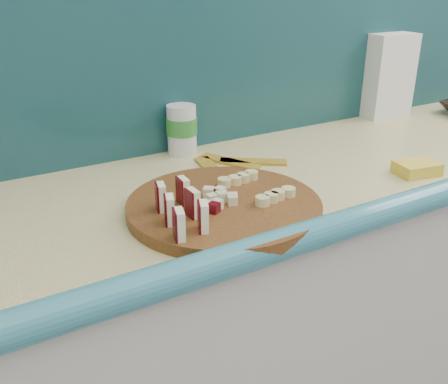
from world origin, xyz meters
name	(u,v)px	position (x,y,z in m)	size (l,w,h in m)	color
kitchen_counter	(270,320)	(0.10, 1.50, 0.46)	(2.20, 0.63, 0.91)	beige
backsplash	(218,53)	(0.10, 1.79, 1.16)	(2.20, 0.02, 0.50)	teal
cutting_board	(224,207)	(-0.13, 1.37, 0.92)	(0.40, 0.40, 0.02)	#44280E
apple_wedges	(181,207)	(-0.24, 1.34, 0.96)	(0.09, 0.16, 0.05)	#F9F2C7
apple_chunks	(214,200)	(-0.15, 1.37, 0.94)	(0.06, 0.07, 0.02)	beige
banana_slices	(256,187)	(-0.04, 1.38, 0.94)	(0.11, 0.16, 0.02)	#D6CE83
flour_bag	(386,75)	(0.73, 1.75, 1.05)	(0.16, 0.11, 0.27)	white
canister	(182,129)	(-0.04, 1.74, 0.98)	(0.08, 0.08, 0.13)	silver
sponge	(417,168)	(0.38, 1.31, 0.93)	(0.10, 0.07, 0.03)	yellow
banana_peel	(232,164)	(0.03, 1.59, 0.91)	(0.23, 0.20, 0.01)	gold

